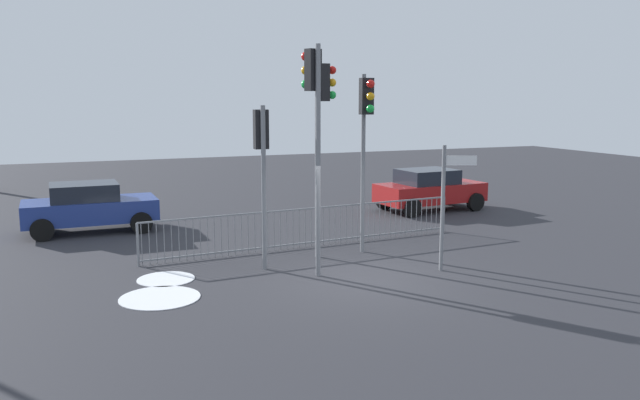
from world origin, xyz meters
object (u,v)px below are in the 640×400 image
at_px(direction_sign_post, 446,201).
at_px(traffic_light_foreground_right, 314,109).
at_px(car_red_far, 429,189).
at_px(car_blue_mid, 89,206).
at_px(traffic_light_mid_right, 261,150).
at_px(traffic_light_foreground_left, 322,114).
at_px(traffic_light_rear_left, 366,123).

bearing_deg(direction_sign_post, traffic_light_foreground_right, -174.50).
height_order(car_red_far, car_blue_mid, same).
height_order(traffic_light_foreground_right, traffic_light_mid_right, traffic_light_foreground_right).
bearing_deg(car_blue_mid, direction_sign_post, -46.88).
bearing_deg(traffic_light_mid_right, direction_sign_post, -24.98).
bearing_deg(car_red_far, traffic_light_mid_right, -150.76).
height_order(traffic_light_mid_right, car_blue_mid, traffic_light_mid_right).
relative_size(car_red_far, car_blue_mid, 1.03).
bearing_deg(traffic_light_foreground_left, car_red_far, 123.68).
bearing_deg(traffic_light_rear_left, traffic_light_foreground_left, -2.16).
height_order(traffic_light_foreground_right, traffic_light_foreground_left, traffic_light_foreground_right).
bearing_deg(car_red_far, car_blue_mid, 172.01).
relative_size(traffic_light_mid_right, car_blue_mid, 1.00).
bearing_deg(traffic_light_mid_right, traffic_light_rear_left, 8.56).
distance_m(traffic_light_mid_right, car_red_far, 9.60).
distance_m(traffic_light_mid_right, car_blue_mid, 7.18).
relative_size(traffic_light_foreground_right, direction_sign_post, 1.75).
relative_size(direction_sign_post, car_blue_mid, 0.76).
height_order(direction_sign_post, car_red_far, direction_sign_post).
height_order(traffic_light_foreground_right, car_blue_mid, traffic_light_foreground_right).
relative_size(traffic_light_mid_right, car_red_far, 0.97).
height_order(traffic_light_foreground_left, car_blue_mid, traffic_light_foreground_left).
xyz_separation_m(traffic_light_mid_right, car_blue_mid, (-3.59, 5.88, -2.03)).
bearing_deg(traffic_light_foreground_right, traffic_light_mid_right, 112.28).
relative_size(traffic_light_foreground_right, traffic_light_rear_left, 1.12).
relative_size(traffic_light_mid_right, direction_sign_post, 1.31).
bearing_deg(traffic_light_rear_left, traffic_light_foreground_right, 38.16).
bearing_deg(traffic_light_foreground_left, traffic_light_rear_left, 81.14).
bearing_deg(traffic_light_rear_left, car_red_far, -133.16).
height_order(direction_sign_post, car_blue_mid, direction_sign_post).
distance_m(traffic_light_foreground_right, traffic_light_rear_left, 2.45).
height_order(traffic_light_foreground_left, direction_sign_post, traffic_light_foreground_left).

